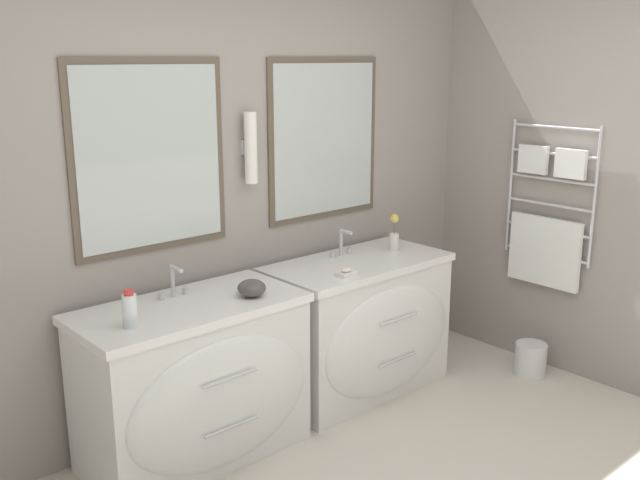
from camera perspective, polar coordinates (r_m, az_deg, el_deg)
wall_back at (r=4.00m, az=-7.79°, el=4.08°), size 5.47×0.15×2.60m
wall_right at (r=4.79m, az=19.23°, el=4.92°), size 0.13×3.59×2.60m
vanity_left at (r=3.73m, az=-9.84°, el=-11.16°), size 1.15×0.64×0.83m
vanity_right at (r=4.40m, az=3.33°, el=-6.88°), size 1.15×0.64×0.83m
faucet_left at (r=3.69m, az=-11.62°, el=-3.34°), size 0.17×0.11×0.17m
faucet_right at (r=4.37m, az=1.79°, el=-0.27°), size 0.17×0.11×0.17m
toiletry_bottle at (r=3.33m, az=-14.97°, el=-5.43°), size 0.07×0.07×0.18m
amenity_bowl at (r=3.66m, az=-5.49°, el=-3.85°), size 0.15×0.15×0.09m
flower_vase at (r=4.51m, az=5.96°, el=0.39°), size 0.06×0.06×0.23m
soap_dish at (r=3.99m, az=2.12°, el=-2.64°), size 0.11×0.08×0.04m
waste_bin at (r=4.90m, az=16.50°, el=-9.06°), size 0.21×0.21×0.21m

